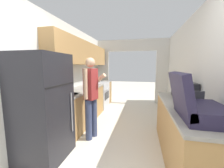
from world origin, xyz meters
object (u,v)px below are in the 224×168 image
person (91,96)px  knife (102,81)px  suitcase (195,105)px  refrigerator (43,107)px  range_oven (98,95)px  microwave (184,90)px

person → knife: 2.65m
person → knife: bearing=30.4°
suitcase → refrigerator: bearing=176.0°
range_oven → knife: (-0.01, 0.53, 0.44)m
refrigerator → range_oven: bearing=90.5°
range_oven → person: (0.53, -2.07, 0.42)m
refrigerator → microwave: 2.45m
suitcase → person: bearing=150.8°
range_oven → refrigerator: bearing=-89.5°
person → suitcase: size_ratio=2.42×
range_oven → microwave: (2.28, -1.85, 0.58)m
refrigerator → range_oven: (-0.03, 2.80, -0.38)m
person → microwave: bearing=-64.3°
refrigerator → microwave: (2.25, 0.94, 0.20)m
range_oven → microwave: bearing=-39.2°
person → suitcase: bearing=-100.4°
microwave → person: bearing=-173.1°
range_oven → person: person is taller
person → range_oven: bearing=33.1°
refrigerator → suitcase: refrigerator is taller
range_oven → person: bearing=-75.7°
knife → suitcase: bearing=-66.4°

